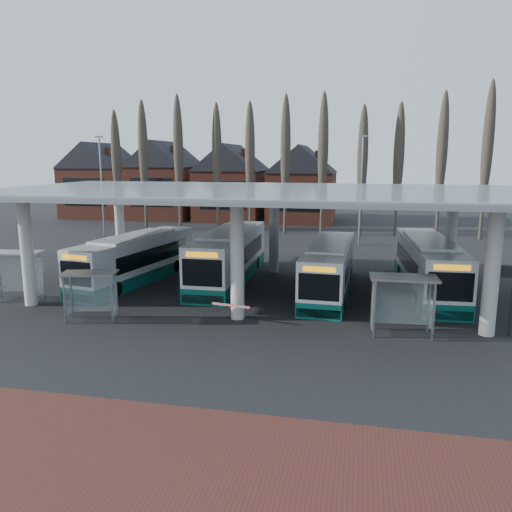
% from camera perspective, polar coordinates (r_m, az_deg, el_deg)
% --- Properties ---
extents(ground, '(140.00, 140.00, 0.00)m').
position_cam_1_polar(ground, '(23.71, -3.57, -8.95)').
color(ground, black).
rests_on(ground, ground).
extents(brick_strip, '(70.00, 10.00, 0.03)m').
position_cam_1_polar(brick_strip, '(13.81, -18.29, -25.43)').
color(brick_strip, '#4F231F').
rests_on(brick_strip, ground).
extents(station_canopy, '(32.00, 16.00, 6.34)m').
position_cam_1_polar(station_canopy, '(30.16, 0.34, 6.46)').
color(station_canopy, beige).
rests_on(station_canopy, ground).
extents(poplar_row, '(45.10, 1.10, 14.50)m').
position_cam_1_polar(poplar_row, '(54.79, 5.67, 11.72)').
color(poplar_row, '#473D33').
rests_on(poplar_row, ground).
extents(townhouse_row, '(36.80, 10.30, 12.25)m').
position_cam_1_polar(townhouse_row, '(69.01, -6.63, 9.20)').
color(townhouse_row, brown).
rests_on(townhouse_row, ground).
extents(lamp_post_a, '(0.80, 0.16, 10.17)m').
position_cam_1_polar(lamp_post_a, '(49.71, -17.19, 7.39)').
color(lamp_post_a, slate).
rests_on(lamp_post_a, ground).
extents(lamp_post_b, '(0.80, 0.16, 10.17)m').
position_cam_1_polar(lamp_post_b, '(47.54, 11.92, 7.49)').
color(lamp_post_b, slate).
rests_on(lamp_post_b, ground).
extents(bus_0, '(4.32, 11.58, 3.15)m').
position_cam_1_polar(bus_0, '(34.24, -13.57, -0.39)').
color(bus_0, white).
rests_on(bus_0, ground).
extents(bus_1, '(2.81, 12.34, 3.42)m').
position_cam_1_polar(bus_1, '(33.66, -3.07, -0.07)').
color(bus_1, white).
rests_on(bus_1, ground).
extents(bus_2, '(2.74, 11.25, 3.11)m').
position_cam_1_polar(bus_2, '(30.95, 8.37, -1.44)').
color(bus_2, white).
rests_on(bus_2, ground).
extents(bus_3, '(3.21, 12.00, 3.30)m').
position_cam_1_polar(bus_3, '(32.48, 19.05, -1.18)').
color(bus_3, white).
rests_on(bus_3, ground).
extents(shelter_0, '(3.27, 2.00, 2.85)m').
position_cam_1_polar(shelter_0, '(32.08, -25.76, -0.89)').
color(shelter_0, gray).
rests_on(shelter_0, ground).
extents(shelter_1, '(2.94, 1.97, 2.50)m').
position_cam_1_polar(shelter_1, '(26.67, -18.33, -3.14)').
color(shelter_1, gray).
rests_on(shelter_1, ground).
extents(shelter_2, '(3.09, 1.64, 2.81)m').
position_cam_1_polar(shelter_2, '(24.13, 16.40, -3.95)').
color(shelter_2, gray).
rests_on(shelter_2, ground).
extents(barrier, '(2.03, 0.73, 1.02)m').
position_cam_1_polar(barrier, '(25.25, -2.84, -5.78)').
color(barrier, black).
rests_on(barrier, ground).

